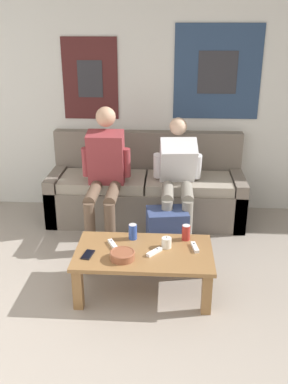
{
  "coord_description": "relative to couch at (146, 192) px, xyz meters",
  "views": [
    {
      "loc": [
        0.31,
        -1.5,
        1.95
      ],
      "look_at": [
        0.11,
        1.79,
        0.63
      ],
      "focal_mm": 40.0,
      "sensor_mm": 36.0,
      "label": 1
    }
  ],
  "objects": [
    {
      "name": "couch",
      "position": [
        0.0,
        0.0,
        0.0
      ],
      "size": [
        1.98,
        0.68,
        0.87
      ],
      "color": "#70665B",
      "rests_on": "ground_plane"
    },
    {
      "name": "cell_phone",
      "position": [
        -0.35,
        -1.44,
        0.07
      ],
      "size": [
        0.09,
        0.15,
        0.01
      ],
      "color": "black",
      "rests_on": "coffee_table"
    },
    {
      "name": "backpack",
      "position": [
        0.23,
        -0.73,
        -0.1
      ],
      "size": [
        0.39,
        0.35,
        0.4
      ],
      "color": "navy",
      "rests_on": "ground_plane"
    },
    {
      "name": "game_controller_near_left",
      "position": [
        0.44,
        -1.29,
        0.07
      ],
      "size": [
        0.06,
        0.15,
        0.03
      ],
      "color": "white",
      "rests_on": "coffee_table"
    },
    {
      "name": "wall_back",
      "position": [
        -0.08,
        0.34,
        0.98
      ],
      "size": [
        10.0,
        0.07,
        2.55
      ],
      "color": "silver",
      "rests_on": "ground_plane"
    },
    {
      "name": "coffee_table",
      "position": [
        0.06,
        -1.35,
        -0.0
      ],
      "size": [
        1.03,
        0.58,
        0.35
      ],
      "color": "olive",
      "rests_on": "ground_plane"
    },
    {
      "name": "drink_can_red",
      "position": [
        0.38,
        -1.15,
        0.12
      ],
      "size": [
        0.07,
        0.07,
        0.12
      ],
      "color": "maroon",
      "rests_on": "coffee_table"
    },
    {
      "name": "pillar_candle",
      "position": [
        0.22,
        -1.28,
        0.1
      ],
      "size": [
        0.07,
        0.07,
        0.09
      ],
      "color": "silver",
      "rests_on": "coffee_table"
    },
    {
      "name": "drink_can_blue",
      "position": [
        -0.04,
        -1.16,
        0.12
      ],
      "size": [
        0.07,
        0.07,
        0.12
      ],
      "color": "#28479E",
      "rests_on": "coffee_table"
    },
    {
      "name": "person_seated_adult",
      "position": [
        -0.37,
        -0.39,
        0.36
      ],
      "size": [
        0.47,
        0.84,
        1.22
      ],
      "color": "brown",
      "rests_on": "ground_plane"
    },
    {
      "name": "game_controller_near_right",
      "position": [
        -0.19,
        -1.28,
        0.07
      ],
      "size": [
        0.1,
        0.14,
        0.03
      ],
      "color": "white",
      "rests_on": "coffee_table"
    },
    {
      "name": "ceramic_bowl",
      "position": [
        -0.09,
        -1.48,
        0.09
      ],
      "size": [
        0.18,
        0.18,
        0.06
      ],
      "color": "brown",
      "rests_on": "coffee_table"
    },
    {
      "name": "person_seated_teen",
      "position": [
        0.31,
        -0.31,
        0.3
      ],
      "size": [
        0.47,
        0.94,
        1.08
      ],
      "color": "gray",
      "rests_on": "ground_plane"
    },
    {
      "name": "game_controller_far_center",
      "position": [
        0.14,
        -1.38,
        0.07
      ],
      "size": [
        0.12,
        0.13,
        0.03
      ],
      "color": "white",
      "rests_on": "coffee_table"
    }
  ]
}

